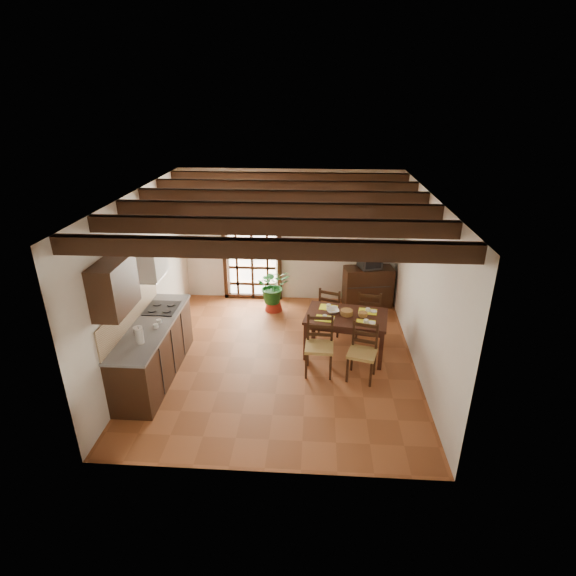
# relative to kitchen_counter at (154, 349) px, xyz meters

# --- Properties ---
(ground_plane) EXTENTS (5.00, 5.00, 0.00)m
(ground_plane) POSITION_rel_kitchen_counter_xyz_m (1.96, 0.60, -0.47)
(ground_plane) COLOR brown
(room_shell) EXTENTS (4.52, 5.02, 2.81)m
(room_shell) POSITION_rel_kitchen_counter_xyz_m (1.96, 0.60, 1.34)
(room_shell) COLOR silver
(room_shell) RESTS_ON ground_plane
(ceiling_beams) EXTENTS (4.50, 4.34, 0.20)m
(ceiling_beams) POSITION_rel_kitchen_counter_xyz_m (1.96, 0.60, 2.22)
(ceiling_beams) COLOR black
(ceiling_beams) RESTS_ON room_shell
(french_door) EXTENTS (1.26, 0.11, 2.32)m
(french_door) POSITION_rel_kitchen_counter_xyz_m (1.16, 3.05, 0.70)
(french_door) COLOR white
(french_door) RESTS_ON ground_plane
(kitchen_counter) EXTENTS (0.64, 2.25, 1.38)m
(kitchen_counter) POSITION_rel_kitchen_counter_xyz_m (0.00, 0.00, 0.00)
(kitchen_counter) COLOR black
(kitchen_counter) RESTS_ON ground_plane
(upper_cabinet) EXTENTS (0.35, 0.80, 0.70)m
(upper_cabinet) POSITION_rel_kitchen_counter_xyz_m (-0.12, -0.70, 1.38)
(upper_cabinet) COLOR black
(upper_cabinet) RESTS_ON room_shell
(range_hood) EXTENTS (0.38, 0.60, 0.54)m
(range_hood) POSITION_rel_kitchen_counter_xyz_m (-0.09, 0.55, 1.26)
(range_hood) COLOR white
(range_hood) RESTS_ON room_shell
(counter_items) EXTENTS (0.50, 1.43, 0.25)m
(counter_items) POSITION_rel_kitchen_counter_xyz_m (0.00, 0.09, 0.49)
(counter_items) COLOR black
(counter_items) RESTS_ON kitchen_counter
(dining_table) EXTENTS (1.48, 1.09, 0.74)m
(dining_table) POSITION_rel_kitchen_counter_xyz_m (3.05, 0.87, 0.17)
(dining_table) COLOR #331810
(dining_table) RESTS_ON ground_plane
(chair_near_left) EXTENTS (0.46, 0.44, 0.96)m
(chair_near_left) POSITION_rel_kitchen_counter_xyz_m (2.60, 0.25, -0.17)
(chair_near_left) COLOR #B08E4A
(chair_near_left) RESTS_ON ground_plane
(chair_near_right) EXTENTS (0.52, 0.51, 0.92)m
(chair_near_right) POSITION_rel_kitchen_counter_xyz_m (3.27, 0.13, -0.18)
(chair_near_right) COLOR #B08E4A
(chair_near_right) RESTS_ON ground_plane
(chair_far_left) EXTENTS (0.54, 0.53, 0.93)m
(chair_far_left) POSITION_rel_kitchen_counter_xyz_m (2.83, 1.61, -0.18)
(chair_far_left) COLOR #B08E4A
(chair_far_left) RESTS_ON ground_plane
(chair_far_right) EXTENTS (0.49, 0.47, 0.95)m
(chair_far_right) POSITION_rel_kitchen_counter_xyz_m (3.50, 1.50, -0.18)
(chair_far_right) COLOR #B08E4A
(chair_far_right) RESTS_ON ground_plane
(table_setting) EXTENTS (0.99, 0.66, 0.09)m
(table_setting) POSITION_rel_kitchen_counter_xyz_m (3.05, 0.87, 0.27)
(table_setting) COLOR #F6FA27
(table_setting) RESTS_ON dining_table
(table_bowl) EXTENTS (0.26, 0.26, 0.05)m
(table_bowl) POSITION_rel_kitchen_counter_xyz_m (2.82, 0.96, 0.29)
(table_bowl) COLOR white
(table_bowl) RESTS_ON dining_table
(sideboard) EXTENTS (1.06, 0.61, 0.85)m
(sideboard) POSITION_rel_kitchen_counter_xyz_m (3.62, 2.83, -0.05)
(sideboard) COLOR black
(sideboard) RESTS_ON ground_plane
(crt_tv) EXTENTS (0.52, 0.50, 0.36)m
(crt_tv) POSITION_rel_kitchen_counter_xyz_m (3.62, 2.82, 0.57)
(crt_tv) COLOR black
(crt_tv) RESTS_ON sideboard
(fuse_box) EXTENTS (0.25, 0.03, 0.32)m
(fuse_box) POSITION_rel_kitchen_counter_xyz_m (3.46, 3.08, 1.28)
(fuse_box) COLOR white
(fuse_box) RESTS_ON room_shell
(plant_pot) EXTENTS (0.37, 0.37, 0.23)m
(plant_pot) POSITION_rel_kitchen_counter_xyz_m (1.66, 2.46, -0.36)
(plant_pot) COLOR maroon
(plant_pot) RESTS_ON ground_plane
(potted_plant) EXTENTS (2.06, 1.89, 1.93)m
(potted_plant) POSITION_rel_kitchen_counter_xyz_m (1.66, 2.46, 0.10)
(potted_plant) COLOR #144C19
(potted_plant) RESTS_ON ground_plane
(wall_shelf) EXTENTS (0.20, 0.42, 0.20)m
(wall_shelf) POSITION_rel_kitchen_counter_xyz_m (4.10, 2.20, 1.04)
(wall_shelf) COLOR black
(wall_shelf) RESTS_ON room_shell
(shelf_vase) EXTENTS (0.15, 0.15, 0.15)m
(shelf_vase) POSITION_rel_kitchen_counter_xyz_m (4.10, 2.20, 1.18)
(shelf_vase) COLOR #B2BFB2
(shelf_vase) RESTS_ON wall_shelf
(shelf_flowers) EXTENTS (0.14, 0.14, 0.36)m
(shelf_flowers) POSITION_rel_kitchen_counter_xyz_m (4.10, 2.20, 1.38)
(shelf_flowers) COLOR #F6FA27
(shelf_flowers) RESTS_ON shelf_vase
(framed_picture) EXTENTS (0.03, 0.32, 0.32)m
(framed_picture) POSITION_rel_kitchen_counter_xyz_m (4.18, 2.20, 1.58)
(framed_picture) COLOR brown
(framed_picture) RESTS_ON room_shell
(pendant_lamp) EXTENTS (0.36, 0.36, 0.84)m
(pendant_lamp) POSITION_rel_kitchen_counter_xyz_m (3.05, 0.97, 1.60)
(pendant_lamp) COLOR black
(pendant_lamp) RESTS_ON room_shell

